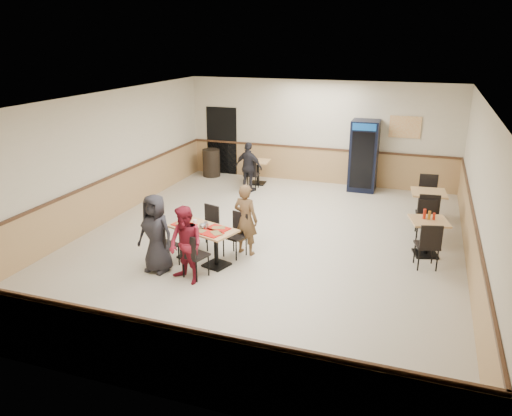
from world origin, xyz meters
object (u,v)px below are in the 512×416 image
at_px(diner_woman_left, 156,233).
at_px(side_table_far, 428,203).
at_px(diner_man_opposite, 246,220).
at_px(back_table, 258,168).
at_px(diner_woman_right, 186,245).
at_px(pepsi_cooler, 364,156).
at_px(trash_bin, 211,163).
at_px(main_table, 203,239).
at_px(side_table_near, 428,232).
at_px(lone_diner, 249,167).

xyz_separation_m(diner_woman_left, side_table_far, (4.70, 4.13, -0.20)).
distance_m(diner_man_opposite, back_table, 5.04).
distance_m(diner_woman_right, diner_man_opposite, 1.61).
height_order(diner_man_opposite, side_table_far, diner_man_opposite).
bearing_deg(pepsi_cooler, trash_bin, 179.77).
height_order(main_table, back_table, same).
relative_size(side_table_far, pepsi_cooler, 0.42).
height_order(back_table, pepsi_cooler, pepsi_cooler).
height_order(main_table, diner_woman_left, diner_woman_left).
xyz_separation_m(diner_woman_left, diner_woman_right, (0.72, -0.22, -0.04)).
bearing_deg(side_table_near, main_table, -156.94).
height_order(diner_woman_left, side_table_far, diner_woman_left).
distance_m(diner_man_opposite, trash_bin, 6.03).
relative_size(back_table, pepsi_cooler, 0.36).
distance_m(diner_woman_left, pepsi_cooler, 7.13).
xyz_separation_m(diner_man_opposite, lone_diner, (-1.39, 4.04, -0.02)).
bearing_deg(main_table, side_table_far, 58.00).
bearing_deg(diner_woman_right, diner_man_opposite, 91.29).
distance_m(lone_diner, pepsi_cooler, 3.25).
relative_size(lone_diner, trash_bin, 1.65).
bearing_deg(pepsi_cooler, side_table_near, -66.77).
bearing_deg(main_table, side_table_near, 40.33).
relative_size(lone_diner, side_table_near, 1.65).
relative_size(main_table, lone_diner, 1.04).
relative_size(lone_diner, back_table, 1.97).
relative_size(main_table, pepsi_cooler, 0.73).
distance_m(diner_woman_left, lone_diner, 5.32).
relative_size(side_table_far, back_table, 1.18).
relative_size(diner_woman_left, side_table_far, 1.78).
bearing_deg(diner_woman_left, side_table_near, 34.17).
distance_m(diner_woman_right, side_table_far, 5.90).
bearing_deg(back_table, side_table_far, -22.49).
distance_m(lone_diner, side_table_near, 5.67).
distance_m(diner_woman_right, trash_bin, 7.15).
relative_size(lone_diner, side_table_far, 1.68).
xyz_separation_m(diner_man_opposite, side_table_far, (3.41, 2.85, -0.19)).
bearing_deg(pepsi_cooler, side_table_far, -53.70).
height_order(diner_woman_left, diner_woman_right, diner_woman_left).
bearing_deg(side_table_near, diner_woman_right, -147.01).
distance_m(pepsi_cooler, trash_bin, 4.70).
bearing_deg(trash_bin, back_table, -11.90).
height_order(main_table, diner_woman_right, diner_woman_right).
height_order(diner_woman_right, diner_man_opposite, diner_man_opposite).
bearing_deg(diner_man_opposite, diner_woman_right, 81.15).
distance_m(main_table, diner_woman_left, 0.95).
xyz_separation_m(lone_diner, side_table_near, (4.84, -2.93, -0.21)).
relative_size(diner_woman_left, trash_bin, 1.75).
relative_size(diner_woman_left, pepsi_cooler, 0.75).
relative_size(diner_woman_right, pepsi_cooler, 0.71).
relative_size(diner_man_opposite, lone_diner, 1.03).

